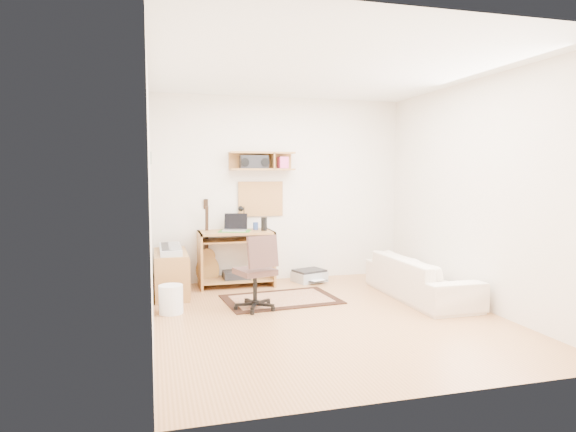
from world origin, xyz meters
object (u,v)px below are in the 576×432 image
object	(u,v)px
desk	(236,258)
sofa	(421,271)
task_chair	(255,271)
cabinet	(171,274)
printer	(309,276)

from	to	relation	value
desk	sofa	bearing A→B (deg)	-31.29
task_chair	cabinet	bearing A→B (deg)	117.63
cabinet	printer	distance (m)	1.95
task_chair	cabinet	distance (m)	1.29
desk	printer	bearing A→B (deg)	-0.95
task_chair	printer	bearing A→B (deg)	33.55
task_chair	cabinet	size ratio (longest dim) A/B	0.97
task_chair	sofa	xyz separation A→B (m)	(2.07, -0.03, -0.09)
desk	sofa	distance (m)	2.44
desk	cabinet	world-z (taller)	desk
task_chair	printer	xyz separation A→B (m)	(1.03, 1.22, -0.35)
task_chair	cabinet	xyz separation A→B (m)	(-0.89, 0.92, -0.16)
desk	task_chair	world-z (taller)	task_chair
desk	sofa	size ratio (longest dim) A/B	0.57
cabinet	sofa	size ratio (longest dim) A/B	0.52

